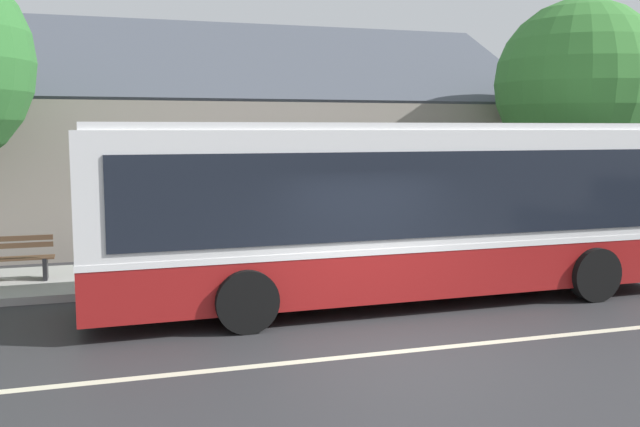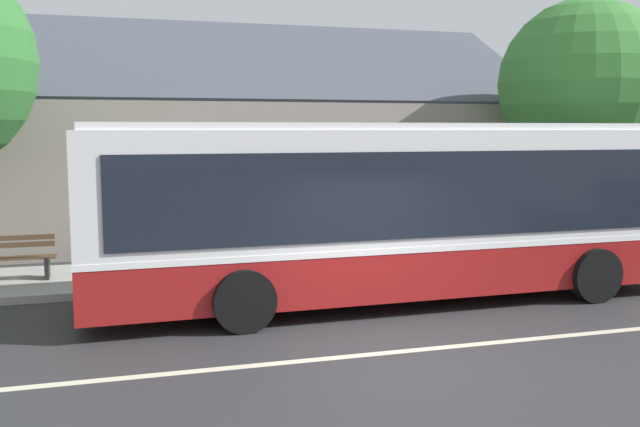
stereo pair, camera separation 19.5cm
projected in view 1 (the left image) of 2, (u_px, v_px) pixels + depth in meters
ground_plane at (405, 351)px, 10.16m from camera, size 300.00×300.00×0.00m
sidewalk_far at (294, 268)px, 15.84m from camera, size 60.00×3.00×0.15m
lane_divider_stripe at (405, 351)px, 10.16m from camera, size 60.00×0.16×0.01m
community_building at (151, 164)px, 22.36m from camera, size 21.93×10.54×7.54m
transit_bus at (396, 206)px, 13.03m from camera, size 11.27×2.90×3.26m
bench_by_building at (5, 261)px, 14.02m from camera, size 1.85×0.51×0.94m
bench_down_street at (192, 252)px, 15.09m from camera, size 1.55×0.51×0.94m
street_tree_primary at (578, 89)px, 18.22m from camera, size 4.28×4.28×6.45m
bus_stop_sign at (618, 193)px, 17.01m from camera, size 0.36×0.07×2.40m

